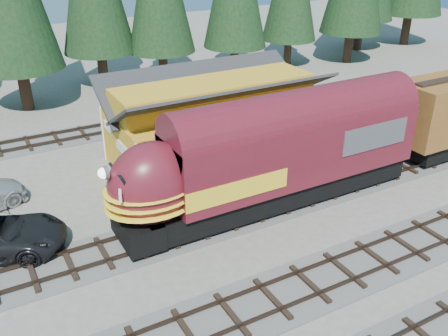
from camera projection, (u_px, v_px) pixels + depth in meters
ground at (324, 244)px, 22.60m from camera, size 120.00×120.00×0.00m
track_siding at (412, 162)px, 30.03m from camera, size 68.00×3.20×0.33m
track_spur at (25, 145)px, 32.31m from camera, size 32.00×3.20×0.33m
depot at (215, 112)px, 29.48m from camera, size 12.80×7.00×5.30m
locomotive at (265, 162)px, 24.24m from camera, size 16.59×3.30×4.51m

